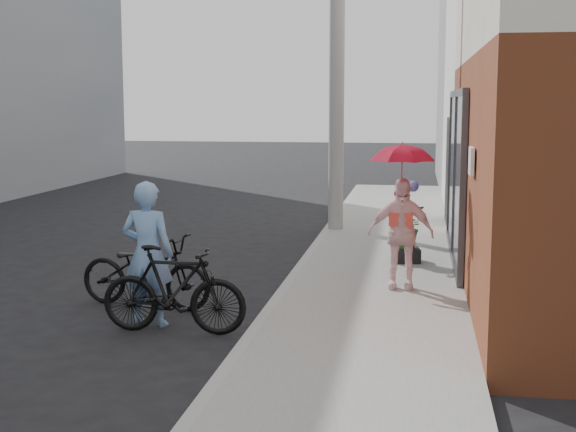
% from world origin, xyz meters
% --- Properties ---
extents(ground, '(80.00, 80.00, 0.00)m').
position_xyz_m(ground, '(0.00, 0.00, 0.00)').
color(ground, black).
rests_on(ground, ground).
extents(sidewalk, '(2.20, 24.00, 0.12)m').
position_xyz_m(sidewalk, '(2.10, 2.00, 0.06)').
color(sidewalk, gray).
rests_on(sidewalk, ground).
extents(curb, '(0.12, 24.00, 0.12)m').
position_xyz_m(curb, '(0.94, 2.00, 0.06)').
color(curb, '#9E9E99').
rests_on(curb, ground).
extents(utility_pole, '(0.28, 0.28, 7.00)m').
position_xyz_m(utility_pole, '(1.10, 6.00, 3.50)').
color(utility_pole, '#9E9E99').
rests_on(utility_pole, ground).
extents(officer, '(0.61, 0.42, 1.61)m').
position_xyz_m(officer, '(-0.32, -0.39, 0.80)').
color(officer, '#749DCE').
rests_on(officer, ground).
extents(bike_left, '(1.77, 0.86, 0.89)m').
position_xyz_m(bike_left, '(-0.61, 0.35, 0.45)').
color(bike_left, black).
rests_on(bike_left, ground).
extents(bike_right, '(1.58, 0.46, 0.95)m').
position_xyz_m(bike_right, '(0.05, -0.65, 0.48)').
color(bike_right, black).
rests_on(bike_right, ground).
extents(kimono_woman, '(0.82, 0.35, 1.40)m').
position_xyz_m(kimono_woman, '(2.39, 1.34, 0.82)').
color(kimono_woman, '#FFD5D9').
rests_on(kimono_woman, sidewalk).
extents(parasol, '(0.79, 0.79, 0.70)m').
position_xyz_m(parasol, '(2.39, 1.34, 1.87)').
color(parasol, red).
rests_on(parasol, kimono_woman).
extents(planter, '(0.43, 0.43, 0.20)m').
position_xyz_m(planter, '(2.45, 3.05, 0.22)').
color(planter, black).
rests_on(planter, sidewalk).
extents(potted_plant, '(0.59, 0.51, 0.66)m').
position_xyz_m(potted_plant, '(2.45, 3.05, 0.65)').
color(potted_plant, '#346829').
rests_on(potted_plant, planter).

